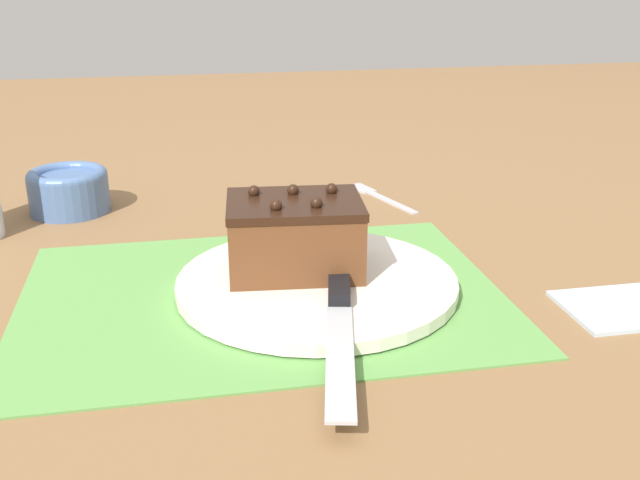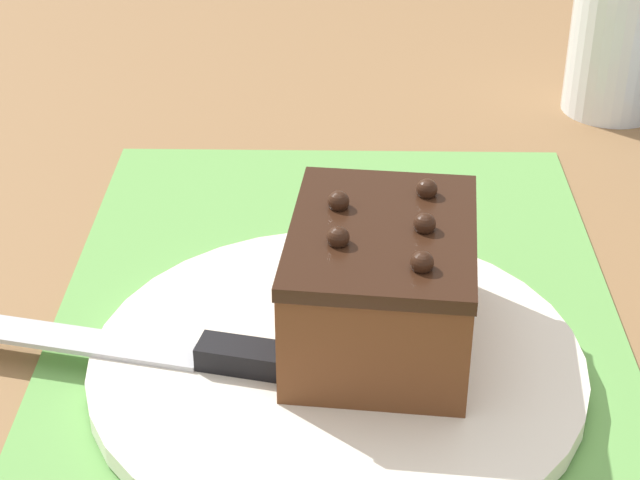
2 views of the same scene
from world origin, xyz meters
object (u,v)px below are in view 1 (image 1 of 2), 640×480
(chocolate_cake, at_px, (295,235))
(dessert_fork, at_px, (377,195))
(small_bowl, at_px, (69,189))
(serving_knife, at_px, (339,306))
(cake_plate, at_px, (317,282))

(chocolate_cake, bearing_deg, dessert_fork, 59.57)
(small_bowl, distance_m, dessert_fork, 0.41)
(chocolate_cake, bearing_deg, serving_knife, -77.34)
(cake_plate, xyz_separation_m, small_bowl, (-0.26, 0.30, 0.02))
(cake_plate, height_order, small_bowl, small_bowl)
(cake_plate, xyz_separation_m, serving_knife, (0.01, -0.08, 0.01))
(small_bowl, bearing_deg, serving_knife, -54.85)
(serving_knife, bearing_deg, cake_plate, -74.10)
(chocolate_cake, bearing_deg, small_bowl, 131.18)
(serving_knife, distance_m, dessert_fork, 0.39)
(cake_plate, distance_m, dessert_fork, 0.32)
(cake_plate, relative_size, serving_knife, 1.07)
(serving_knife, bearing_deg, chocolate_cake, -65.21)
(small_bowl, height_order, dessert_fork, small_bowl)
(small_bowl, relative_size, dessert_fork, 0.68)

